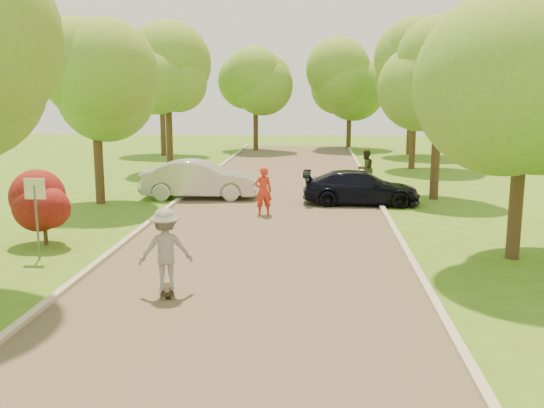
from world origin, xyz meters
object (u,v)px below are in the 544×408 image
(street_sign, at_px, (36,201))
(skateboarder, at_px, (166,249))
(dark_sedan, at_px, (361,188))
(person_striped, at_px, (263,191))
(person_olive, at_px, (366,169))
(longboard, at_px, (167,290))
(silver_sedan, at_px, (199,179))

(street_sign, relative_size, skateboarder, 1.20)
(street_sign, bearing_deg, skateboarder, -31.98)
(dark_sedan, relative_size, person_striped, 2.61)
(skateboarder, distance_m, person_olive, 16.31)
(dark_sedan, height_order, person_striped, person_striped)
(longboard, distance_m, person_striped, 8.88)
(dark_sedan, bearing_deg, silver_sedan, 82.87)
(person_striped, bearing_deg, street_sign, 32.23)
(person_striped, bearing_deg, skateboarder, 64.72)
(longboard, bearing_deg, person_olive, -126.91)
(silver_sedan, xyz_separation_m, person_olive, (7.10, 3.32, 0.10))
(person_striped, relative_size, person_olive, 0.99)
(longboard, height_order, person_olive, person_olive)
(street_sign, distance_m, silver_sedan, 9.84)
(silver_sedan, distance_m, skateboarder, 12.14)
(street_sign, height_order, person_olive, street_sign)
(silver_sedan, height_order, dark_sedan, silver_sedan)
(skateboarder, xyz_separation_m, person_striped, (1.37, 8.74, -0.15))
(street_sign, relative_size, dark_sedan, 0.48)
(street_sign, distance_m, dark_sedan, 12.55)
(longboard, distance_m, skateboarder, 0.92)
(silver_sedan, bearing_deg, person_olive, -67.75)
(street_sign, xyz_separation_m, person_striped, (5.45, 6.19, -0.69))
(street_sign, xyz_separation_m, silver_sedan, (2.50, 9.48, -0.78))
(person_striped, height_order, person_olive, person_olive)
(silver_sedan, relative_size, dark_sedan, 1.05)
(silver_sedan, relative_size, skateboarder, 2.65)
(silver_sedan, bearing_deg, person_striped, -140.95)
(longboard, relative_size, person_olive, 0.54)
(silver_sedan, height_order, longboard, silver_sedan)
(street_sign, distance_m, skateboarder, 4.84)
(skateboarder, height_order, person_olive, skateboarder)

